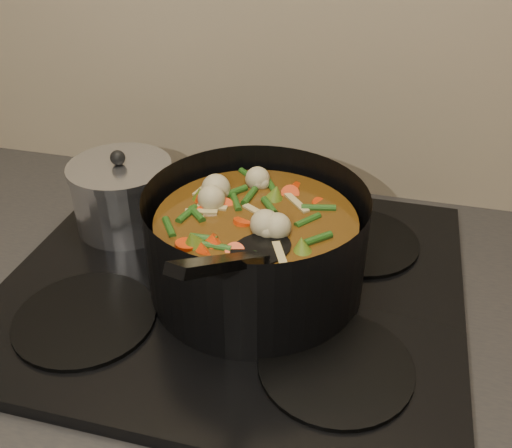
# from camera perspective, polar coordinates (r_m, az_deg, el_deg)

# --- Properties ---
(stovetop) EXTENTS (0.62, 0.54, 0.03)m
(stovetop) POSITION_cam_1_polar(r_m,az_deg,el_deg) (0.81, -2.16, -5.87)
(stovetop) COLOR black
(stovetop) RESTS_ON counter
(stockpot) EXTENTS (0.38, 0.44, 0.21)m
(stockpot) POSITION_cam_1_polar(r_m,az_deg,el_deg) (0.75, 0.00, -2.13)
(stockpot) COLOR black
(stockpot) RESTS_ON stovetop
(saucepan) EXTENTS (0.16, 0.16, 0.13)m
(saucepan) POSITION_cam_1_polar(r_m,az_deg,el_deg) (0.91, -13.14, 2.86)
(saucepan) COLOR silver
(saucepan) RESTS_ON stovetop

